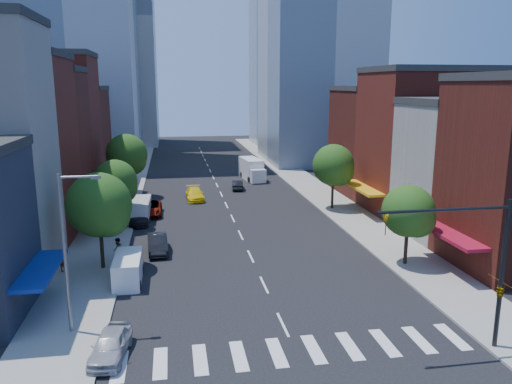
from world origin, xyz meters
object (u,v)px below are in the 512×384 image
at_px(parked_car_rear, 140,217).
at_px(traffic_car_oncoming, 237,185).
at_px(cargo_van_near, 128,270).
at_px(traffic_car_far, 253,159).
at_px(parked_car_second, 158,244).
at_px(parked_car_front, 111,345).
at_px(taxi, 195,194).
at_px(pedestrian_far, 118,250).
at_px(cargo_van_far, 140,210).
at_px(pedestrian_near, 63,261).
at_px(box_truck, 252,170).
at_px(parked_car_third, 150,208).

xyz_separation_m(parked_car_rear, traffic_car_oncoming, (11.94, 14.89, -0.05)).
height_order(cargo_van_near, traffic_car_far, cargo_van_near).
relative_size(parked_car_second, parked_car_rear, 0.95).
bearing_deg(parked_car_front, traffic_car_far, 82.25).
bearing_deg(taxi, parked_car_front, -102.07).
bearing_deg(pedestrian_far, cargo_van_far, 174.58).
height_order(parked_car_front, pedestrian_near, pedestrian_near).
xyz_separation_m(box_truck, pedestrian_far, (-16.01, -33.27, -0.36)).
bearing_deg(parked_car_third, traffic_car_oncoming, 47.05).
height_order(cargo_van_far, traffic_car_far, cargo_van_far).
bearing_deg(parked_car_front, parked_car_second, 90.96).
bearing_deg(traffic_car_oncoming, taxi, 47.19).
bearing_deg(parked_car_front, cargo_van_far, 97.95).
height_order(taxi, pedestrian_far, pedestrian_far).
xyz_separation_m(traffic_car_far, pedestrian_near, (-22.46, -50.02, 0.20)).
height_order(parked_car_front, cargo_van_near, cargo_van_near).
bearing_deg(cargo_van_far, traffic_car_far, 65.04).
height_order(parked_car_third, parked_car_rear, parked_car_third).
xyz_separation_m(parked_car_front, cargo_van_far, (-0.00, 27.05, 0.37)).
bearing_deg(cargo_van_near, cargo_van_far, 90.62).
xyz_separation_m(parked_car_second, parked_car_third, (-1.07, 12.55, -0.02)).
xyz_separation_m(parked_car_third, cargo_van_far, (-0.94, -1.83, 0.35)).
relative_size(parked_car_second, traffic_car_far, 1.03).
bearing_deg(traffic_car_oncoming, pedestrian_near, 64.55).
height_order(traffic_car_far, box_truck, box_truck).
height_order(cargo_van_far, pedestrian_near, cargo_van_far).
bearing_deg(traffic_car_far, traffic_car_oncoming, 81.66).
bearing_deg(traffic_car_far, parked_car_third, 69.84).
xyz_separation_m(cargo_van_near, pedestrian_far, (-1.10, 4.25, 0.12)).
xyz_separation_m(parked_car_third, cargo_van_near, (-0.83, -18.86, 0.24)).
bearing_deg(traffic_car_oncoming, cargo_van_far, 54.23).
relative_size(parked_car_front, taxi, 0.83).
bearing_deg(pedestrian_near, box_truck, -10.60).
xyz_separation_m(parked_car_front, taxi, (6.01, 35.36, 0.02)).
distance_m(cargo_van_near, pedestrian_far, 4.39).
height_order(taxi, traffic_car_far, traffic_car_far).
height_order(cargo_van_far, taxi, cargo_van_far).
relative_size(cargo_van_far, pedestrian_near, 3.19).
bearing_deg(parked_car_front, traffic_car_oncoming, 81.56).
relative_size(parked_car_front, cargo_van_near, 0.90).
bearing_deg(parked_car_front, box_truck, 80.42).
bearing_deg(parked_car_rear, parked_car_front, -90.42).
xyz_separation_m(parked_car_second, box_truck, (13.01, 31.20, 0.69)).
xyz_separation_m(parked_car_second, pedestrian_far, (-3.00, -2.06, 0.34)).
distance_m(parked_car_second, pedestrian_near, 7.71).
relative_size(traffic_car_far, pedestrian_far, 2.35).
height_order(parked_car_third, pedestrian_near, pedestrian_near).
bearing_deg(box_truck, parked_car_second, -119.06).
bearing_deg(parked_car_second, traffic_car_oncoming, 64.26).
bearing_deg(parked_car_rear, cargo_van_near, -90.06).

